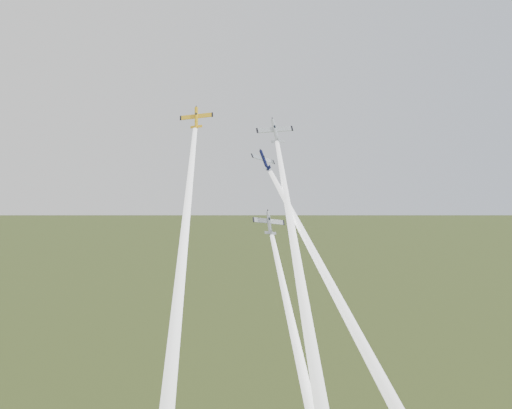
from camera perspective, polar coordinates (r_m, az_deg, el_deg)
name	(u,v)px	position (r m, az deg, el deg)	size (l,w,h in m)	color
plane_yellow	(196,118)	(138.55, -5.33, 7.70)	(7.20, 7.14, 1.13)	yellow
smoke_trail_yellow	(180,279)	(116.95, -6.76, -6.59)	(2.82, 2.82, 70.52)	white
plane_navy	(264,160)	(140.69, 0.73, 3.97)	(6.84, 6.79, 1.07)	#0D1139
smoke_trail_navy	(337,297)	(129.03, 7.24, -8.17)	(2.82, 2.82, 62.29)	white
plane_silver_right	(275,131)	(147.29, 1.72, 6.56)	(8.56, 8.49, 1.34)	silver
smoke_trail_silver_right	(299,276)	(127.07, 3.89, -6.35)	(2.82, 2.82, 67.92)	white
plane_silver_low	(269,223)	(136.83, 1.17, -1.63)	(7.18, 7.12, 1.12)	#A2A9B0
smoke_trail_silver_low	(302,371)	(123.70, 4.13, -14.53)	(2.82, 2.82, 59.02)	white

